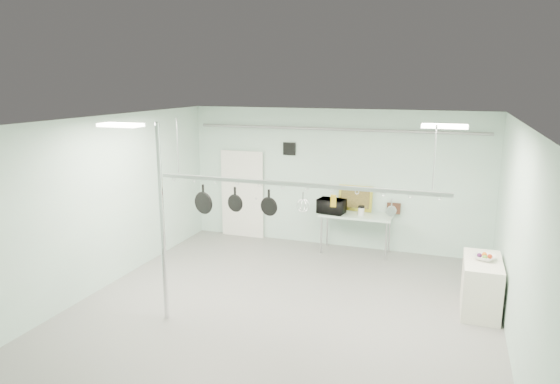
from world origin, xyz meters
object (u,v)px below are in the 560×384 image
at_px(coffee_canister, 361,212).
at_px(skillet_right, 269,203).
at_px(chrome_pole, 162,224).
at_px(fruit_bowl, 485,257).
at_px(prep_table, 356,217).
at_px(pot_rack, 295,182).
at_px(skillet_mid, 235,199).
at_px(side_cabinet, 481,285).
at_px(skillet_left, 203,199).
at_px(microwave, 332,206).

relative_size(coffee_canister, skillet_right, 0.41).
relative_size(chrome_pole, fruit_bowl, 9.40).
distance_m(prep_table, fruit_bowl, 3.37).
bearing_deg(pot_rack, fruit_bowl, 20.69).
height_order(coffee_canister, fruit_bowl, coffee_canister).
xyz_separation_m(prep_table, coffee_canister, (0.13, -0.09, 0.16)).
distance_m(skillet_mid, skillet_right, 0.60).
relative_size(chrome_pole, skillet_right, 7.17).
height_order(side_cabinet, skillet_mid, skillet_mid).
bearing_deg(skillet_mid, coffee_canister, 75.57).
bearing_deg(side_cabinet, fruit_bowl, 53.95).
bearing_deg(skillet_left, prep_table, 72.30).
bearing_deg(microwave, skillet_left, 73.38).
distance_m(coffee_canister, skillet_right, 3.46).
height_order(side_cabinet, skillet_right, skillet_right).
bearing_deg(fruit_bowl, skillet_left, -166.34).
bearing_deg(prep_table, skillet_left, -121.73).
height_order(skillet_left, skillet_right, same).
xyz_separation_m(coffee_canister, fruit_bowl, (2.44, -2.09, -0.05)).
xyz_separation_m(pot_rack, fruit_bowl, (2.96, 1.12, -1.29)).
xyz_separation_m(side_cabinet, skillet_mid, (-3.99, -1.10, 1.42)).
relative_size(microwave, skillet_mid, 1.38).
distance_m(fruit_bowl, skillet_right, 3.70).
bearing_deg(chrome_pole, skillet_right, 31.65).
bearing_deg(skillet_right, chrome_pole, -137.56).
distance_m(prep_table, side_cabinet, 3.39).
height_order(prep_table, coffee_canister, coffee_canister).
bearing_deg(pot_rack, skillet_left, 180.00).
bearing_deg(skillet_left, pot_rack, 14.03).
xyz_separation_m(side_cabinet, fruit_bowl, (0.01, 0.02, 0.49)).
bearing_deg(chrome_pole, skillet_left, 73.93).
xyz_separation_m(pot_rack, skillet_right, (-0.44, 0.00, -0.37)).
xyz_separation_m(skillet_left, skillet_mid, (0.60, 0.00, 0.05)).
height_order(coffee_canister, skillet_right, skillet_right).
height_order(pot_rack, skillet_left, pot_rack).
height_order(chrome_pole, pot_rack, chrome_pole).
bearing_deg(side_cabinet, pot_rack, -159.55).
bearing_deg(coffee_canister, skillet_right, -106.75).
bearing_deg(chrome_pole, side_cabinet, 22.41).
relative_size(fruit_bowl, skillet_mid, 0.80).
xyz_separation_m(coffee_canister, skillet_right, (-0.97, -3.21, 0.87)).
distance_m(prep_table, skillet_mid, 3.75).
relative_size(skillet_left, skillet_mid, 1.22).
relative_size(prep_table, skillet_right, 3.59).
relative_size(chrome_pole, skillet_mid, 7.51).
bearing_deg(microwave, prep_table, -160.71).
xyz_separation_m(side_cabinet, microwave, (-3.09, 2.10, 0.62)).
xyz_separation_m(side_cabinet, skillet_right, (-3.39, -1.10, 1.41)).
distance_m(chrome_pole, prep_table, 4.85).
bearing_deg(pot_rack, chrome_pole, -154.65).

